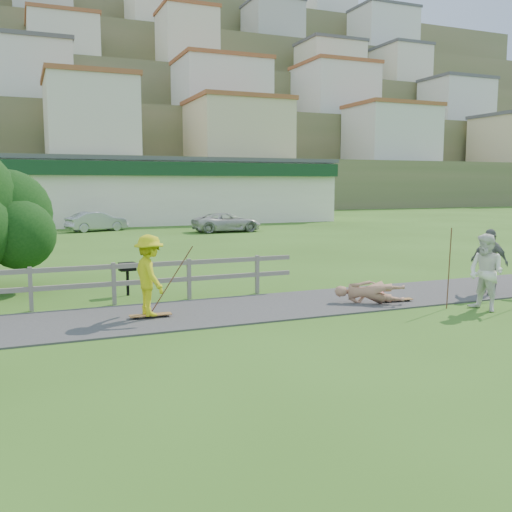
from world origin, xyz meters
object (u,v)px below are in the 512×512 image
object	(u,v)px
spectator_b	(489,262)
car_silver	(97,221)
skater_fallen	(369,293)
spectator_a	(486,273)
skater_rider	(150,279)
car_white	(227,222)
bbq	(128,279)

from	to	relation	value
spectator_b	car_silver	distance (m)	27.65
skater_fallen	car_silver	xyz separation A→B (m)	(-3.65, 26.47, 0.32)
car_silver	spectator_a	bearing A→B (deg)	173.35
skater_rider	car_white	world-z (taller)	skater_rider
car_silver	bbq	xyz separation A→B (m)	(-1.91, -22.85, -0.18)
spectator_a	car_silver	distance (m)	28.76
spectator_a	bbq	bearing A→B (deg)	-132.81
spectator_b	car_white	world-z (taller)	spectator_b
car_white	spectator_b	bearing A→B (deg)	178.16
car_white	spectator_a	bearing A→B (deg)	174.45
spectator_a	spectator_b	size ratio (longest dim) A/B	1.02
car_silver	skater_rider	bearing A→B (deg)	157.28
spectator_a	skater_rider	bearing A→B (deg)	-114.65
spectator_a	spectator_b	bearing A→B (deg)	125.14
skater_rider	skater_fallen	world-z (taller)	skater_rider
bbq	car_silver	bearing A→B (deg)	78.36
skater_rider	skater_fallen	distance (m)	5.63
car_white	car_silver	bearing A→B (deg)	62.81
spectator_b	car_white	bearing A→B (deg)	163.99
bbq	car_white	bearing A→B (deg)	56.21
spectator_a	car_white	bearing A→B (deg)	166.96
skater_fallen	car_white	distance (m)	23.05
skater_rider	spectator_b	size ratio (longest dim) A/B	1.00
spectator_b	car_white	xyz separation A→B (m)	(0.27, 22.82, -0.31)
spectator_a	car_silver	size ratio (longest dim) A/B	0.49
skater_rider	bbq	bearing A→B (deg)	-9.31
skater_fallen	car_silver	world-z (taller)	car_silver
skater_rider	bbq	distance (m)	3.09
skater_fallen	spectator_b	xyz separation A→B (m)	(3.85, -0.14, 0.61)
skater_rider	skater_fallen	xyz separation A→B (m)	(5.57, -0.57, -0.61)
skater_rider	bbq	world-z (taller)	skater_rider
skater_fallen	bbq	xyz separation A→B (m)	(-5.56, 3.63, 0.14)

